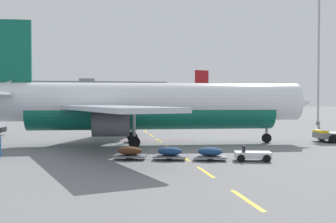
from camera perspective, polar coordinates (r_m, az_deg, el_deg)
ground at (r=68.63m, az=15.00°, el=-2.19°), size 400.00×400.00×0.00m
apron_paint_markings at (r=60.10m, az=-3.34°, el=-2.67°), size 8.00×93.84×0.01m
airliner_foreground at (r=41.04m, az=-2.92°, el=0.87°), size 34.77×34.60×12.20m
airliner_mid_left at (r=121.95m, az=9.76°, el=1.40°), size 34.69×32.96×12.66m
baggage_train at (r=30.50m, az=3.14°, el=-5.82°), size 11.60×4.31×1.14m
apron_light_mast_far at (r=80.09m, az=20.32°, el=11.13°), size 1.80×1.80×29.30m
terminal_satellite at (r=165.69m, az=-15.65°, el=1.96°), size 85.51×27.67×12.99m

